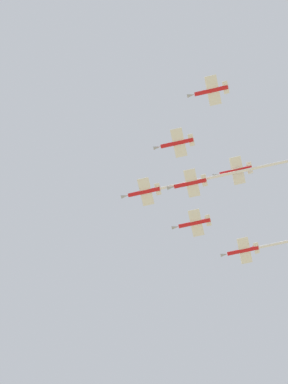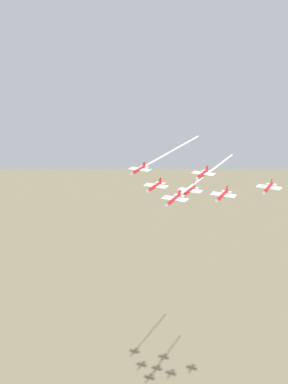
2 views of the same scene
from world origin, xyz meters
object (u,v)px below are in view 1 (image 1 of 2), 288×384
at_px(jet_starboard_inner, 194,223).
at_px(jet_port_outer, 189,184).
at_px(jet_lead, 216,176).
at_px(jet_port_trail, 235,171).
at_px(jet_starboard_outer, 210,91).
at_px(jet_port_inner, 176,143).

bearing_deg(jet_starboard_inner, jet_port_outer, -174.29).
bearing_deg(jet_lead, jet_port_outer, 90.00).
bearing_deg(jet_port_trail, jet_starboard_inner, 50.19).
xyz_separation_m(jet_lead, jet_starboard_outer, (21.16, -15.00, 0.21)).
bearing_deg(jet_port_outer, jet_port_inner, 174.29).
relative_size(jet_port_inner, jet_starboard_outer, 1.00).
relative_size(jet_port_inner, jet_starboard_inner, 1.00).
relative_size(jet_lead, jet_port_outer, 5.13).
distance_m(jet_lead, jet_port_trail, 5.95).
bearing_deg(jet_lead, jet_starboard_outer, -172.92).
height_order(jet_starboard_inner, jet_port_outer, jet_starboard_inner).
relative_size(jet_starboard_inner, jet_starboard_outer, 1.00).
bearing_deg(jet_port_inner, jet_lead, -36.93).
bearing_deg(jet_port_trail, jet_lead, 90.00).
bearing_deg(jet_starboard_outer, jet_lead, 7.08).
xyz_separation_m(jet_starboard_inner, jet_starboard_outer, (37.19, -16.55, 1.07)).
bearing_deg(jet_starboard_outer, jet_port_trail, -5.71).
xyz_separation_m(jet_lead, jet_port_outer, (-5.66, -6.19, -1.22)).
xyz_separation_m(jet_port_outer, jet_starboard_outer, (26.82, -8.81, 1.42)).
height_order(jet_starboard_inner, jet_port_trail, jet_port_trail).
distance_m(jet_port_outer, jet_port_trail, 14.41).
bearing_deg(jet_starboard_inner, jet_port_inner, -180.00).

